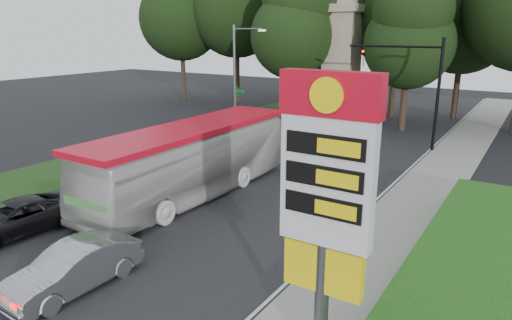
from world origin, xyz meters
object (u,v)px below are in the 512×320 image
Objects in this scene: gas_station_pylon at (327,188)px; streetlight_signs at (237,74)px; sedan_silver at (74,268)px; transit_bus at (192,162)px; suv_charcoal at (14,218)px; traffic_signal_mast at (418,78)px; monument at (341,62)px.

streetlight_signs is (-16.19, 20.01, -0.01)m from gas_station_pylon.
sedan_silver is (8.49, -20.90, -3.74)m from streetlight_signs.
sedan_silver is (2.27, -8.21, -0.99)m from transit_bus.
gas_station_pylon is at bearing -35.73° from transit_bus.
streetlight_signs reaches higher than gas_station_pylon.
streetlight_signs is at bearing 104.89° from suv_charcoal.
traffic_signal_mast reaches higher than transit_bus.
sedan_silver is at bearing -173.47° from gas_station_pylon.
streetlight_signs is 9.44m from monument.
transit_bus is at bearing 143.66° from gas_station_pylon.
suv_charcoal is at bearing -80.69° from streetlight_signs.
gas_station_pylon is 22.29m from traffic_signal_mast.
monument is 28.06m from suv_charcoal.
suv_charcoal is (-5.27, 1.24, -0.05)m from sedan_silver.
sedan_silver is 5.41m from suv_charcoal.
sedan_silver is (-4.18, -22.89, -3.97)m from traffic_signal_mast.
streetlight_signs is (-12.67, -1.99, -0.23)m from traffic_signal_mast.
traffic_signal_mast is at bearing 8.92° from streetlight_signs.
gas_station_pylon is 0.86× the size of streetlight_signs.
streetlight_signs is 0.66× the size of transit_bus.
monument is at bearing 98.64° from sedan_silver.
streetlight_signs is at bearing -171.08° from traffic_signal_mast.
suv_charcoal is (-3.00, -6.98, -1.03)m from transit_bus.
monument is (4.99, 7.99, 0.67)m from streetlight_signs.
traffic_signal_mast is 9.76m from monument.
gas_station_pylon reaches higher than transit_bus.
monument is at bearing 91.93° from suv_charcoal.
suv_charcoal is (-9.45, -21.65, -4.02)m from traffic_signal_mast.
sedan_silver is (3.50, -28.89, -4.40)m from monument.
gas_station_pylon is 12.68m from transit_bus.
sedan_silver is at bearing -100.35° from traffic_signal_mast.
monument reaches higher than traffic_signal_mast.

